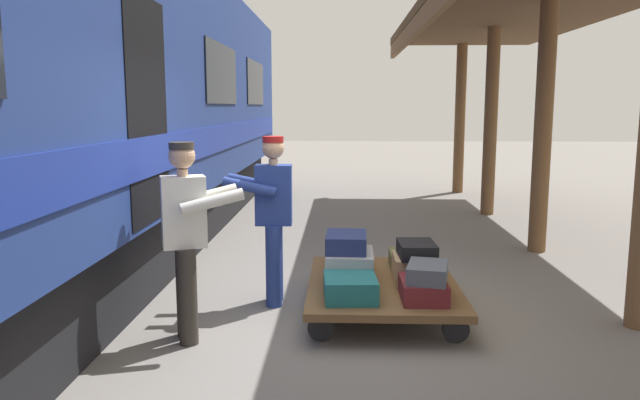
% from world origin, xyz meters
% --- Properties ---
extents(ground_plane, '(60.00, 60.00, 0.00)m').
position_xyz_m(ground_plane, '(0.00, 0.00, 0.00)').
color(ground_plane, slate).
extents(luggage_cart, '(1.43, 1.95, 0.30)m').
position_xyz_m(luggage_cart, '(-0.29, -0.34, 0.26)').
color(luggage_cart, brown).
rests_on(luggage_cart, ground_plane).
extents(suitcase_gray_aluminum, '(0.46, 0.61, 0.30)m').
position_xyz_m(suitcase_gray_aluminum, '(0.03, -0.34, 0.45)').
color(suitcase_gray_aluminum, '#9EA0A5').
rests_on(suitcase_gray_aluminum, luggage_cart).
extents(suitcase_tan_vintage, '(0.44, 0.49, 0.26)m').
position_xyz_m(suitcase_tan_vintage, '(-0.61, -0.34, 0.43)').
color(suitcase_tan_vintage, tan).
rests_on(suitcase_tan_vintage, luggage_cart).
extents(suitcase_olive_duffel, '(0.42, 0.47, 0.17)m').
position_xyz_m(suitcase_olive_duffel, '(-0.61, -0.88, 0.38)').
color(suitcase_olive_duffel, brown).
rests_on(suitcase_olive_duffel, luggage_cart).
extents(suitcase_teal_softside, '(0.49, 0.56, 0.20)m').
position_xyz_m(suitcase_teal_softside, '(0.03, 0.20, 0.40)').
color(suitcase_teal_softside, '#1E666B').
rests_on(suitcase_teal_softside, luggage_cart).
extents(suitcase_maroon_trunk, '(0.39, 0.54, 0.18)m').
position_xyz_m(suitcase_maroon_trunk, '(-0.61, 0.20, 0.39)').
color(suitcase_maroon_trunk, maroon).
rests_on(suitcase_maroon_trunk, luggage_cart).
extents(suitcase_orange_carryall, '(0.46, 0.64, 0.18)m').
position_xyz_m(suitcase_orange_carryall, '(0.03, -0.88, 0.39)').
color(suitcase_orange_carryall, '#CC6B23').
rests_on(suitcase_orange_carryall, luggage_cart).
extents(suitcase_black_hardshell, '(0.36, 0.48, 0.14)m').
position_xyz_m(suitcase_black_hardshell, '(-0.61, -0.31, 0.63)').
color(suitcase_black_hardshell, black).
rests_on(suitcase_black_hardshell, suitcase_tan_vintage).
extents(suitcase_navy_fabric, '(0.40, 0.54, 0.17)m').
position_xyz_m(suitcase_navy_fabric, '(0.07, -0.38, 0.68)').
color(suitcase_navy_fabric, navy).
rests_on(suitcase_navy_fabric, suitcase_gray_aluminum).
extents(suitcase_slate_roller, '(0.43, 0.54, 0.15)m').
position_xyz_m(suitcase_slate_roller, '(-0.64, 0.22, 0.55)').
color(suitcase_slate_roller, '#4C515B').
rests_on(suitcase_slate_roller, suitcase_maroon_trunk).
extents(porter_in_overalls, '(0.68, 0.44, 1.70)m').
position_xyz_m(porter_in_overalls, '(0.81, -0.56, 0.93)').
color(porter_in_overalls, navy).
rests_on(porter_in_overalls, ground_plane).
extents(porter_by_door, '(0.73, 0.57, 1.70)m').
position_xyz_m(porter_by_door, '(1.42, 0.45, 0.93)').
color(porter_by_door, '#332D28').
rests_on(porter_by_door, ground_plane).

